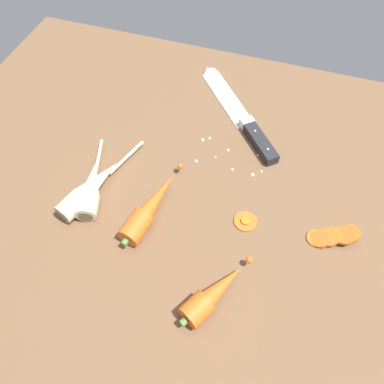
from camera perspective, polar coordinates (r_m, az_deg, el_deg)
ground_plane at (r=76.69cm, az=0.46°, el=-0.29°), size 120.00×90.00×4.00cm
chefs_knife at (r=89.79cm, az=6.57°, el=12.60°), size 25.10×28.59×4.18cm
whole_carrot at (r=70.47cm, az=-6.47°, el=-2.45°), size 7.19×20.39×4.20cm
whole_carrot_second at (r=63.03cm, az=3.20°, el=-15.30°), size 9.77×14.66×4.20cm
parsnip_front at (r=75.25cm, az=-15.24°, el=0.52°), size 9.25×22.83×4.00cm
parsnip_mid_left at (r=75.21cm, az=-15.14°, el=0.52°), size 8.10×19.33×4.00cm
carrot_slice_stack at (r=72.90cm, az=20.72°, el=-6.34°), size 9.04×5.50×3.43cm
carrot_slice_stray_near at (r=71.33cm, az=8.15°, el=-4.38°), size 4.36×4.36×0.70cm
mince_crumbs at (r=79.87cm, az=5.16°, el=5.37°), size 14.78×7.71×0.81cm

